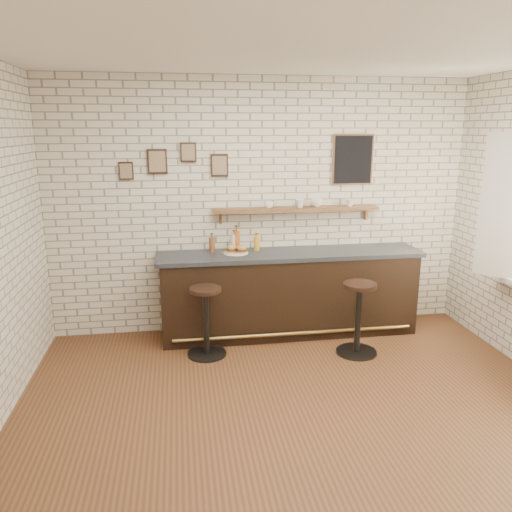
# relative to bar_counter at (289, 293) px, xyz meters

# --- Properties ---
(ground) EXTENTS (5.00, 5.00, 0.00)m
(ground) POSITION_rel_bar_counter_xyz_m (-0.29, -1.70, -0.51)
(ground) COLOR brown
(ground) RESTS_ON ground
(bar_counter) EXTENTS (3.10, 0.65, 1.01)m
(bar_counter) POSITION_rel_bar_counter_xyz_m (0.00, 0.00, 0.00)
(bar_counter) COLOR black
(bar_counter) RESTS_ON ground
(sandwich_plate) EXTENTS (0.28, 0.28, 0.01)m
(sandwich_plate) POSITION_rel_bar_counter_xyz_m (-0.63, 0.03, 0.51)
(sandwich_plate) COLOR white
(sandwich_plate) RESTS_ON bar_counter
(ciabatta_sandwich) EXTENTS (0.27, 0.19, 0.08)m
(ciabatta_sandwich) POSITION_rel_bar_counter_xyz_m (-0.62, 0.03, 0.56)
(ciabatta_sandwich) COLOR tan
(ciabatta_sandwich) RESTS_ON sandwich_plate
(potato_chips) EXTENTS (0.27, 0.19, 0.00)m
(potato_chips) POSITION_rel_bar_counter_xyz_m (-0.66, 0.03, 0.52)
(potato_chips) COLOR gold
(potato_chips) RESTS_ON sandwich_plate
(bitters_bottle_brown) EXTENTS (0.07, 0.07, 0.23)m
(bitters_bottle_brown) POSITION_rel_bar_counter_xyz_m (-0.90, 0.14, 0.60)
(bitters_bottle_brown) COLOR brown
(bitters_bottle_brown) RESTS_ON bar_counter
(bitters_bottle_white) EXTENTS (0.07, 0.07, 0.25)m
(bitters_bottle_white) POSITION_rel_bar_counter_xyz_m (-0.64, 0.14, 0.61)
(bitters_bottle_white) COLOR silver
(bitters_bottle_white) RESTS_ON bar_counter
(bitters_bottle_amber) EXTENTS (0.07, 0.07, 0.31)m
(bitters_bottle_amber) POSITION_rel_bar_counter_xyz_m (-0.61, 0.14, 0.63)
(bitters_bottle_amber) COLOR #AE531C
(bitters_bottle_amber) RESTS_ON bar_counter
(condiment_bottle_yellow) EXTENTS (0.07, 0.07, 0.21)m
(condiment_bottle_yellow) POSITION_rel_bar_counter_xyz_m (-0.37, 0.14, 0.59)
(condiment_bottle_yellow) COLOR gold
(condiment_bottle_yellow) RESTS_ON bar_counter
(bar_stool_left) EXTENTS (0.45, 0.45, 0.77)m
(bar_stool_left) POSITION_rel_bar_counter_xyz_m (-1.02, -0.46, -0.09)
(bar_stool_left) COLOR black
(bar_stool_left) RESTS_ON ground
(bar_stool_right) EXTENTS (0.45, 0.45, 0.81)m
(bar_stool_right) POSITION_rel_bar_counter_xyz_m (0.62, -0.67, -0.07)
(bar_stool_right) COLOR black
(bar_stool_right) RESTS_ON ground
(wall_shelf) EXTENTS (2.00, 0.18, 0.18)m
(wall_shelf) POSITION_rel_bar_counter_xyz_m (0.11, 0.20, 0.97)
(wall_shelf) COLOR brown
(wall_shelf) RESTS_ON ground
(shelf_cup_a) EXTENTS (0.14, 0.14, 0.09)m
(shelf_cup_a) POSITION_rel_bar_counter_xyz_m (-0.22, 0.20, 1.04)
(shelf_cup_a) COLOR white
(shelf_cup_a) RESTS_ON wall_shelf
(shelf_cup_b) EXTENTS (0.15, 0.15, 0.10)m
(shelf_cup_b) POSITION_rel_bar_counter_xyz_m (0.16, 0.20, 1.04)
(shelf_cup_b) COLOR white
(shelf_cup_b) RESTS_ON wall_shelf
(shelf_cup_c) EXTENTS (0.19, 0.19, 0.11)m
(shelf_cup_c) POSITION_rel_bar_counter_xyz_m (0.36, 0.20, 1.05)
(shelf_cup_c) COLOR white
(shelf_cup_c) RESTS_ON wall_shelf
(shelf_cup_d) EXTENTS (0.11, 0.11, 0.09)m
(shelf_cup_d) POSITION_rel_bar_counter_xyz_m (0.78, 0.20, 1.04)
(shelf_cup_d) COLOR white
(shelf_cup_d) RESTS_ON wall_shelf
(back_wall_decor) EXTENTS (2.96, 0.02, 0.56)m
(back_wall_decor) POSITION_rel_bar_counter_xyz_m (-0.06, 0.28, 1.54)
(back_wall_decor) COLOR black
(back_wall_decor) RESTS_ON ground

